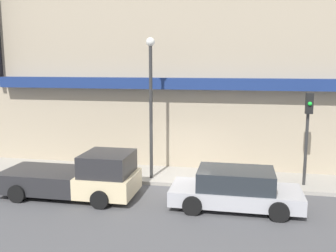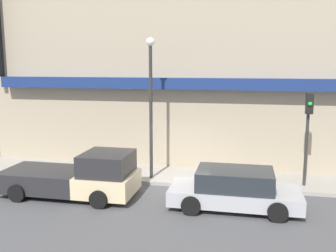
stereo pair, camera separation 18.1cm
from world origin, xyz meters
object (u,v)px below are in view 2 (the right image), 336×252
parked_car (234,189)px  traffic_light (308,123)px  street_lamp (151,93)px  fire_hydrant (220,173)px  pickup_truck (78,177)px

parked_car → traffic_light: (2.69, 2.55, 2.03)m
street_lamp → traffic_light: street_lamp is taller
parked_car → fire_hydrant: parked_car is taller
parked_car → fire_hydrant: bearing=105.6°
fire_hydrant → street_lamp: street_lamp is taller
parked_car → traffic_light: bearing=43.6°
parked_car → street_lamp: street_lamp is taller
fire_hydrant → traffic_light: bearing=1.7°
pickup_truck → traffic_light: traffic_light is taller
pickup_truck → fire_hydrant: bearing=26.6°
street_lamp → traffic_light: bearing=1.6°
fire_hydrant → pickup_truck: bearing=-154.5°
pickup_truck → parked_car: pickup_truck is taller
pickup_truck → parked_car: (5.82, 0.00, -0.09)m
street_lamp → traffic_light: size_ratio=1.58×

